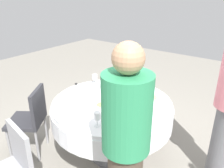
{
  "coord_description": "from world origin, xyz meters",
  "views": [
    {
      "loc": [
        -1.86,
        -1.41,
        1.95
      ],
      "look_at": [
        0.0,
        0.0,
        0.96
      ],
      "focal_mm": 36.66,
      "sensor_mm": 36.0,
      "label": 1
    }
  ],
  "objects_px": {
    "bottle_dark_green_south": "(105,82)",
    "plate_north": "(154,98)",
    "bottle_clear_rear": "(77,97)",
    "wine_glass_mid": "(124,87)",
    "bottle_amber_far": "(132,99)",
    "plate_front": "(128,120)",
    "wine_glass_left": "(121,96)",
    "plate_near": "(101,105)",
    "person_south": "(126,151)",
    "wine_glass_west": "(97,116)",
    "chair_west": "(31,116)",
    "wine_glass_east": "(95,77)",
    "plate_inner": "(74,95)",
    "dining_table": "(112,113)",
    "chair_mid": "(11,167)"
  },
  "relations": [
    {
      "from": "plate_inner",
      "to": "chair_west",
      "type": "distance_m",
      "value": 0.57
    },
    {
      "from": "chair_mid",
      "to": "person_south",
      "type": "bearing_deg",
      "value": -145.57
    },
    {
      "from": "wine_glass_left",
      "to": "plate_inner",
      "type": "distance_m",
      "value": 0.62
    },
    {
      "from": "wine_glass_mid",
      "to": "dining_table",
      "type": "bearing_deg",
      "value": 172.48
    },
    {
      "from": "bottle_amber_far",
      "to": "wine_glass_west",
      "type": "bearing_deg",
      "value": 168.43
    },
    {
      "from": "plate_front",
      "to": "person_south",
      "type": "xyz_separation_m",
      "value": [
        -0.52,
        -0.32,
        0.12
      ]
    },
    {
      "from": "wine_glass_east",
      "to": "chair_west",
      "type": "height_order",
      "value": "wine_glass_east"
    },
    {
      "from": "dining_table",
      "to": "bottle_amber_far",
      "type": "distance_m",
      "value": 0.4
    },
    {
      "from": "wine_glass_west",
      "to": "wine_glass_east",
      "type": "bearing_deg",
      "value": 42.34
    },
    {
      "from": "plate_near",
      "to": "bottle_clear_rear",
      "type": "bearing_deg",
      "value": 138.82
    },
    {
      "from": "wine_glass_mid",
      "to": "plate_near",
      "type": "distance_m",
      "value": 0.39
    },
    {
      "from": "bottle_clear_rear",
      "to": "plate_near",
      "type": "bearing_deg",
      "value": -41.18
    },
    {
      "from": "plate_near",
      "to": "chair_west",
      "type": "xyz_separation_m",
      "value": [
        -0.38,
        0.77,
        -0.23
      ]
    },
    {
      "from": "bottle_clear_rear",
      "to": "plate_north",
      "type": "height_order",
      "value": "bottle_clear_rear"
    },
    {
      "from": "bottle_clear_rear",
      "to": "chair_west",
      "type": "height_order",
      "value": "bottle_clear_rear"
    },
    {
      "from": "wine_glass_left",
      "to": "chair_west",
      "type": "bearing_deg",
      "value": 120.38
    },
    {
      "from": "wine_glass_west",
      "to": "dining_table",
      "type": "bearing_deg",
      "value": 21.73
    },
    {
      "from": "dining_table",
      "to": "plate_front",
      "type": "bearing_deg",
      "value": -122.29
    },
    {
      "from": "person_south",
      "to": "chair_mid",
      "type": "height_order",
      "value": "person_south"
    },
    {
      "from": "bottle_amber_far",
      "to": "bottle_clear_rear",
      "type": "xyz_separation_m",
      "value": [
        -0.32,
        0.48,
        0.01
      ]
    },
    {
      "from": "bottle_clear_rear",
      "to": "wine_glass_east",
      "type": "relative_size",
      "value": 2.21
    },
    {
      "from": "wine_glass_left",
      "to": "chair_west",
      "type": "distance_m",
      "value": 1.13
    },
    {
      "from": "bottle_clear_rear",
      "to": "wine_glass_mid",
      "type": "relative_size",
      "value": 1.87
    },
    {
      "from": "dining_table",
      "to": "wine_glass_west",
      "type": "relative_size",
      "value": 9.38
    },
    {
      "from": "bottle_clear_rear",
      "to": "plate_inner",
      "type": "bearing_deg",
      "value": 52.59
    },
    {
      "from": "bottle_clear_rear",
      "to": "wine_glass_east",
      "type": "bearing_deg",
      "value": 25.66
    },
    {
      "from": "dining_table",
      "to": "wine_glass_left",
      "type": "relative_size",
      "value": 8.67
    },
    {
      "from": "plate_front",
      "to": "wine_glass_west",
      "type": "bearing_deg",
      "value": 143.7
    },
    {
      "from": "bottle_dark_green_south",
      "to": "plate_north",
      "type": "xyz_separation_m",
      "value": [
        0.19,
        -0.58,
        -0.12
      ]
    },
    {
      "from": "bottle_clear_rear",
      "to": "wine_glass_left",
      "type": "bearing_deg",
      "value": -42.86
    },
    {
      "from": "wine_glass_east",
      "to": "plate_north",
      "type": "distance_m",
      "value": 0.86
    },
    {
      "from": "dining_table",
      "to": "plate_near",
      "type": "xyz_separation_m",
      "value": [
        -0.17,
        0.03,
        0.16
      ]
    },
    {
      "from": "bottle_dark_green_south",
      "to": "person_south",
      "type": "relative_size",
      "value": 0.18
    },
    {
      "from": "bottle_clear_rear",
      "to": "person_south",
      "type": "relative_size",
      "value": 0.18
    },
    {
      "from": "plate_north",
      "to": "chair_mid",
      "type": "xyz_separation_m",
      "value": [
        -1.5,
        0.56,
        -0.23
      ]
    },
    {
      "from": "wine_glass_left",
      "to": "wine_glass_west",
      "type": "bearing_deg",
      "value": -173.03
    },
    {
      "from": "bottle_amber_far",
      "to": "plate_front",
      "type": "relative_size",
      "value": 1.4
    },
    {
      "from": "bottle_amber_far",
      "to": "plate_front",
      "type": "height_order",
      "value": "bottle_amber_far"
    },
    {
      "from": "bottle_amber_far",
      "to": "wine_glass_left",
      "type": "relative_size",
      "value": 1.73
    },
    {
      "from": "wine_glass_mid",
      "to": "plate_near",
      "type": "relative_size",
      "value": 0.76
    },
    {
      "from": "plate_north",
      "to": "bottle_dark_green_south",
      "type": "bearing_deg",
      "value": 107.88
    },
    {
      "from": "bottle_amber_far",
      "to": "bottle_clear_rear",
      "type": "bearing_deg",
      "value": 124.14
    },
    {
      "from": "plate_inner",
      "to": "plate_near",
      "type": "distance_m",
      "value": 0.43
    },
    {
      "from": "bottle_dark_green_south",
      "to": "wine_glass_left",
      "type": "relative_size",
      "value": 1.8
    },
    {
      "from": "bottle_clear_rear",
      "to": "person_south",
      "type": "bearing_deg",
      "value": -114.19
    },
    {
      "from": "chair_mid",
      "to": "wine_glass_left",
      "type": "bearing_deg",
      "value": -96.37
    },
    {
      "from": "bottle_dark_green_south",
      "to": "plate_inner",
      "type": "xyz_separation_m",
      "value": [
        -0.31,
        0.23,
        -0.13
      ]
    },
    {
      "from": "plate_near",
      "to": "chair_mid",
      "type": "bearing_deg",
      "value": 169.54
    },
    {
      "from": "wine_glass_west",
      "to": "plate_north",
      "type": "bearing_deg",
      "value": -11.05
    },
    {
      "from": "wine_glass_left",
      "to": "plate_front",
      "type": "relative_size",
      "value": 0.81
    }
  ]
}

